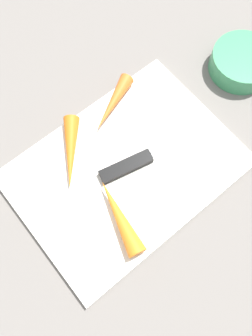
% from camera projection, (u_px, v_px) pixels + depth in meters
% --- Properties ---
extents(ground_plane, '(1.40, 1.40, 0.00)m').
position_uv_depth(ground_plane, '(126.00, 170.00, 0.58)').
color(ground_plane, slate).
extents(cutting_board, '(0.36, 0.26, 0.01)m').
position_uv_depth(cutting_board, '(126.00, 169.00, 0.58)').
color(cutting_board, silver).
rests_on(cutting_board, ground_plane).
extents(knife, '(0.20, 0.06, 0.01)m').
position_uv_depth(knife, '(134.00, 160.00, 0.57)').
color(knife, '#B7B7BC').
rests_on(knife, cutting_board).
extents(carrot_medium, '(0.10, 0.11, 0.03)m').
position_uv_depth(carrot_medium, '(71.00, 152.00, 0.57)').
color(carrot_medium, orange).
rests_on(carrot_medium, cutting_board).
extents(carrot_longest, '(0.06, 0.13, 0.03)m').
position_uv_depth(carrot_longest, '(119.00, 217.00, 0.53)').
color(carrot_longest, orange).
rests_on(carrot_longest, cutting_board).
extents(carrot_shortest, '(0.11, 0.07, 0.03)m').
position_uv_depth(carrot_shortest, '(112.00, 104.00, 0.60)').
color(carrot_shortest, orange).
rests_on(carrot_shortest, cutting_board).
extents(small_bowl, '(0.11, 0.11, 0.04)m').
position_uv_depth(small_bowl, '(242.00, 62.00, 0.63)').
color(small_bowl, '#388C59').
rests_on(small_bowl, ground_plane).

